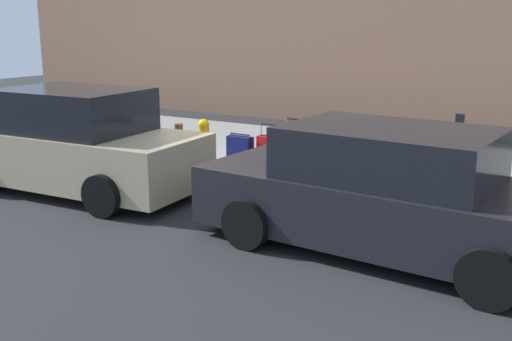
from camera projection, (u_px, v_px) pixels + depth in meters
name	position (u px, v px, depth m)	size (l,w,h in m)	color
ground_plane	(195.00, 181.00, 10.86)	(40.00, 40.00, 0.00)	#28282B
sidewalk_curb	(265.00, 152.00, 12.92)	(18.00, 5.00, 0.14)	gray
suitcase_olive_0	(385.00, 171.00, 9.80)	(0.36, 0.24, 0.84)	#59601E
suitcase_teal_1	(355.00, 165.00, 9.95)	(0.42, 0.20, 0.74)	#0F606B
suitcase_silver_2	(329.00, 160.00, 10.31)	(0.46, 0.21, 0.98)	#9EA0A8
suitcase_black_3	(298.00, 155.00, 10.54)	(0.51, 0.22, 1.02)	black
suitcase_red_4	(271.00, 154.00, 10.89)	(0.49, 0.26, 0.87)	red
suitcase_navy_5	(240.00, 153.00, 11.07)	(0.49, 0.23, 0.67)	navy
fire_hydrant	(204.00, 140.00, 11.51)	(0.39, 0.21, 0.85)	#D89E0C
bollard_post	(179.00, 143.00, 11.64)	(0.16, 0.16, 0.74)	brown
parking_meter	(458.00, 142.00, 9.32)	(0.12, 0.09, 1.27)	slate
parked_car_charcoal_0	(387.00, 194.00, 7.41)	(4.80, 2.25, 1.55)	black
parked_car_beige_1	(76.00, 144.00, 10.07)	(4.44, 2.22, 1.71)	tan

